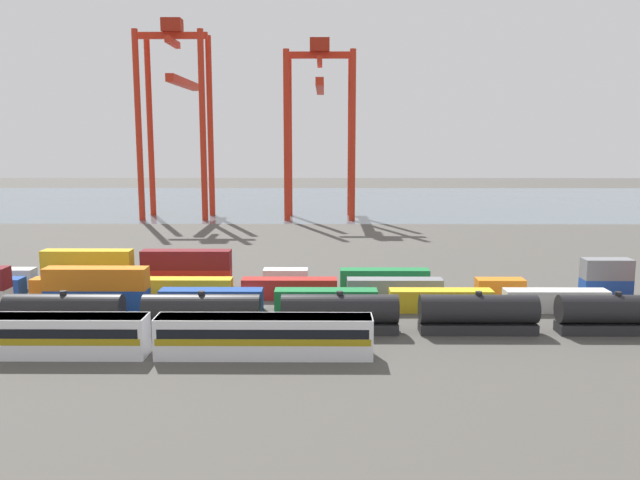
# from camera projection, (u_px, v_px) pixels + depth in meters

# --- Properties ---
(ground_plane) EXTENTS (420.00, 420.00, 0.00)m
(ground_plane) POSITION_uv_depth(u_px,v_px,m) (273.00, 249.00, 119.19)
(ground_plane) COLOR #4C4944
(harbour_water) EXTENTS (400.00, 110.00, 0.01)m
(harbour_water) POSITION_uv_depth(u_px,v_px,m) (295.00, 201.00, 208.28)
(harbour_water) COLOR slate
(harbour_water) RESTS_ON ground_plane
(passenger_train) EXTENTS (41.31, 3.14, 3.90)m
(passenger_train) POSITION_uv_depth(u_px,v_px,m) (152.00, 334.00, 60.76)
(passenger_train) COLOR silver
(passenger_train) RESTS_ON ground_plane
(freight_tank_row) EXTENTS (70.28, 2.99, 4.45)m
(freight_tank_row) POSITION_uv_depth(u_px,v_px,m) (340.00, 313.00, 68.23)
(freight_tank_row) COLOR #232326
(freight_tank_row) RESTS_ON ground_plane
(shipping_container_2) EXTENTS (12.10, 2.44, 2.60)m
(shipping_container_2) POSITION_uv_depth(u_px,v_px,m) (97.00, 300.00, 77.07)
(shipping_container_2) COLOR #1C4299
(shipping_container_2) RESTS_ON ground_plane
(shipping_container_3) EXTENTS (12.10, 2.44, 2.60)m
(shipping_container_3) POSITION_uv_depth(u_px,v_px,m) (96.00, 278.00, 76.66)
(shipping_container_3) COLOR orange
(shipping_container_3) RESTS_ON shipping_container_2
(shipping_container_4) EXTENTS (12.10, 2.44, 2.60)m
(shipping_container_4) POSITION_uv_depth(u_px,v_px,m) (212.00, 300.00, 76.97)
(shipping_container_4) COLOR #1C4299
(shipping_container_4) RESTS_ON ground_plane
(shipping_container_5) EXTENTS (12.10, 2.44, 2.60)m
(shipping_container_5) POSITION_uv_depth(u_px,v_px,m) (326.00, 300.00, 76.88)
(shipping_container_5) COLOR #197538
(shipping_container_5) RESTS_ON ground_plane
(shipping_container_6) EXTENTS (12.10, 2.44, 2.60)m
(shipping_container_6) POSITION_uv_depth(u_px,v_px,m) (441.00, 300.00, 76.78)
(shipping_container_6) COLOR gold
(shipping_container_6) RESTS_ON ground_plane
(shipping_container_7) EXTENTS (12.10, 2.44, 2.60)m
(shipping_container_7) POSITION_uv_depth(u_px,v_px,m) (556.00, 301.00, 76.68)
(shipping_container_7) COLOR silver
(shipping_container_7) RESTS_ON ground_plane
(shipping_container_10) EXTENTS (12.10, 2.44, 2.60)m
(shipping_container_10) POSITION_uv_depth(u_px,v_px,m) (80.00, 288.00, 83.02)
(shipping_container_10) COLOR orange
(shipping_container_10) RESTS_ON ground_plane
(shipping_container_11) EXTENTS (12.10, 2.44, 2.60)m
(shipping_container_11) POSITION_uv_depth(u_px,v_px,m) (185.00, 288.00, 82.93)
(shipping_container_11) COLOR gold
(shipping_container_11) RESTS_ON ground_plane
(shipping_container_12) EXTENTS (12.10, 2.44, 2.60)m
(shipping_container_12) POSITION_uv_depth(u_px,v_px,m) (290.00, 288.00, 82.83)
(shipping_container_12) COLOR #AD211C
(shipping_container_12) RESTS_ON ground_plane
(shipping_container_13) EXTENTS (12.10, 2.44, 2.60)m
(shipping_container_13) POSITION_uv_depth(u_px,v_px,m) (395.00, 289.00, 82.73)
(shipping_container_13) COLOR slate
(shipping_container_13) RESTS_ON ground_plane
(shipping_container_14) EXTENTS (6.04, 2.44, 2.60)m
(shipping_container_14) POSITION_uv_depth(u_px,v_px,m) (500.00, 289.00, 82.64)
(shipping_container_14) COLOR orange
(shipping_container_14) RESTS_ON ground_plane
(shipping_container_15) EXTENTS (6.04, 2.44, 2.60)m
(shipping_container_15) POSITION_uv_depth(u_px,v_px,m) (606.00, 289.00, 82.54)
(shipping_container_15) COLOR #1C4299
(shipping_container_15) RESTS_ON ground_plane
(shipping_container_16) EXTENTS (6.04, 2.44, 2.60)m
(shipping_container_16) POSITION_uv_depth(u_px,v_px,m) (607.00, 269.00, 82.13)
(shipping_container_16) COLOR slate
(shipping_container_16) RESTS_ON shipping_container_15
(shipping_container_18) EXTENTS (12.10, 2.44, 2.60)m
(shipping_container_18) POSITION_uv_depth(u_px,v_px,m) (89.00, 278.00, 88.95)
(shipping_container_18) COLOR #1C4299
(shipping_container_18) RESTS_ON ground_plane
(shipping_container_19) EXTENTS (12.10, 2.44, 2.60)m
(shipping_container_19) POSITION_uv_depth(u_px,v_px,m) (87.00, 259.00, 88.54)
(shipping_container_19) COLOR gold
(shipping_container_19) RESTS_ON shipping_container_18
(shipping_container_20) EXTENTS (12.10, 2.44, 2.60)m
(shipping_container_20) POSITION_uv_depth(u_px,v_px,m) (187.00, 278.00, 88.85)
(shipping_container_20) COLOR #AD211C
(shipping_container_20) RESTS_ON ground_plane
(shipping_container_21) EXTENTS (12.10, 2.44, 2.60)m
(shipping_container_21) POSITION_uv_depth(u_px,v_px,m) (186.00, 260.00, 88.45)
(shipping_container_21) COLOR maroon
(shipping_container_21) RESTS_ON shipping_container_20
(shipping_container_22) EXTENTS (6.04, 2.44, 2.60)m
(shipping_container_22) POSITION_uv_depth(u_px,v_px,m) (286.00, 278.00, 88.76)
(shipping_container_22) COLOR silver
(shipping_container_22) RESTS_ON ground_plane
(shipping_container_23) EXTENTS (12.10, 2.44, 2.60)m
(shipping_container_23) POSITION_uv_depth(u_px,v_px,m) (384.00, 278.00, 88.66)
(shipping_container_23) COLOR #197538
(shipping_container_23) RESTS_ON ground_plane
(gantry_crane_west) EXTENTS (17.20, 33.66, 48.96)m
(gantry_crane_west) POSITION_uv_depth(u_px,v_px,m) (177.00, 101.00, 163.88)
(gantry_crane_west) COLOR red
(gantry_crane_west) RESTS_ON ground_plane
(gantry_crane_central) EXTENTS (17.54, 36.78, 44.28)m
(gantry_crane_central) POSITION_uv_depth(u_px,v_px,m) (320.00, 109.00, 164.52)
(gantry_crane_central) COLOR red
(gantry_crane_central) RESTS_ON ground_plane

